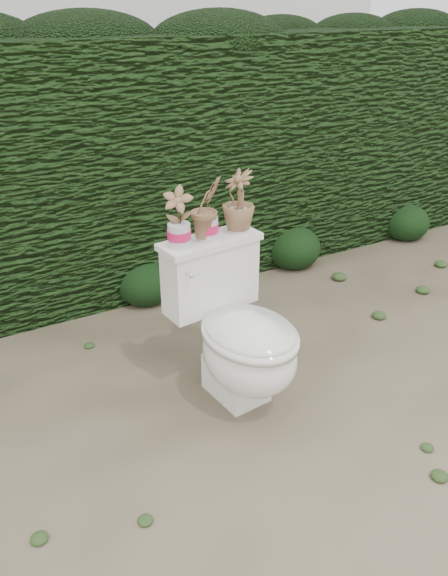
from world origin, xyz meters
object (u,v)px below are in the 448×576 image
potted_plant_left (179,219)px  toilet (239,336)px  potted_plant_right (238,203)px  potted_plant_center (207,210)px

potted_plant_left → toilet: bearing=-13.4°
potted_plant_left → potted_plant_right: bearing=41.5°
potted_plant_left → potted_plant_right: 0.33m
toilet → potted_plant_left: potted_plant_left is taller
toilet → potted_plant_right: (0.14, 0.25, 0.56)m
toilet → potted_plant_right: size_ratio=2.70×
toilet → potted_plant_center: potted_plant_center is taller
toilet → potted_plant_left: bearing=125.1°
potted_plant_left → potted_plant_center: size_ratio=0.92×
potted_plant_left → potted_plant_right: (0.33, 0.03, 0.01)m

